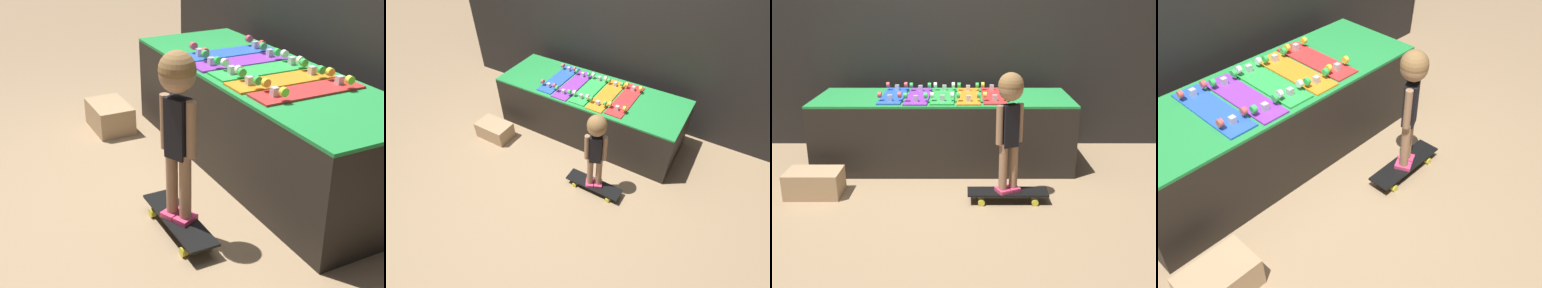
% 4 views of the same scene
% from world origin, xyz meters
% --- Properties ---
extents(ground_plane, '(16.00, 16.00, 0.00)m').
position_xyz_m(ground_plane, '(0.00, 0.00, 0.00)').
color(ground_plane, '#9E7F5B').
extents(back_wall, '(5.02, 0.10, 2.68)m').
position_xyz_m(back_wall, '(0.00, 1.20, 1.34)').
color(back_wall, black).
rests_on(back_wall, ground_plane).
extents(display_rack, '(2.35, 0.81, 0.66)m').
position_xyz_m(display_rack, '(0.00, 0.56, 0.33)').
color(display_rack, black).
rests_on(display_rack, ground_plane).
extents(skateboard_blue_on_rack, '(0.21, 0.70, 0.09)m').
position_xyz_m(skateboard_blue_on_rack, '(-0.46, 0.56, 0.67)').
color(skateboard_blue_on_rack, blue).
rests_on(skateboard_blue_on_rack, display_rack).
extents(skateboard_purple_on_rack, '(0.21, 0.70, 0.09)m').
position_xyz_m(skateboard_purple_on_rack, '(-0.23, 0.53, 0.67)').
color(skateboard_purple_on_rack, purple).
rests_on(skateboard_purple_on_rack, display_rack).
extents(skateboard_green_on_rack, '(0.21, 0.70, 0.09)m').
position_xyz_m(skateboard_green_on_rack, '(-0.00, 0.55, 0.67)').
color(skateboard_green_on_rack, green).
rests_on(skateboard_green_on_rack, display_rack).
extents(skateboard_orange_on_rack, '(0.21, 0.70, 0.09)m').
position_xyz_m(skateboard_orange_on_rack, '(0.23, 0.53, 0.67)').
color(skateboard_orange_on_rack, orange).
rests_on(skateboard_orange_on_rack, display_rack).
extents(skateboard_red_on_rack, '(0.21, 0.70, 0.09)m').
position_xyz_m(skateboard_red_on_rack, '(0.46, 0.56, 0.67)').
color(skateboard_red_on_rack, red).
rests_on(skateboard_red_on_rack, display_rack).
extents(skateboard_on_floor, '(0.63, 0.18, 0.09)m').
position_xyz_m(skateboard_on_floor, '(0.53, -0.31, 0.07)').
color(skateboard_on_floor, black).
rests_on(skateboard_on_floor, ground_plane).
extents(child, '(0.21, 0.19, 0.93)m').
position_xyz_m(child, '(0.53, -0.31, 0.74)').
color(child, '#E03D6B').
rests_on(child, skateboard_on_floor).
extents(storage_box, '(0.44, 0.28, 0.21)m').
position_xyz_m(storage_box, '(-1.02, -0.18, 0.10)').
color(storage_box, tan).
rests_on(storage_box, ground_plane).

